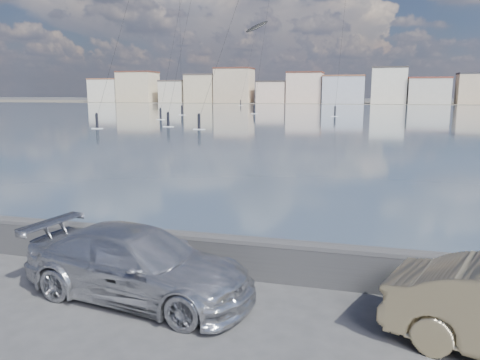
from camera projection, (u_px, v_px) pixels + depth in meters
name	position (u px, v px, depth m)	size (l,w,h in m)	color
ground	(139.00, 320.00, 9.39)	(700.00, 700.00, 0.00)	#333335
bay_water	(348.00, 114.00, 96.10)	(500.00, 177.00, 0.00)	#3A4F66
far_shore_strip	(360.00, 103.00, 198.91)	(500.00, 60.00, 0.00)	#4C473D
seawall	(188.00, 250.00, 11.84)	(400.00, 0.36, 1.08)	#28282B
far_buildings	(363.00, 88.00, 184.19)	(240.79, 13.26, 14.60)	silver
car_silver	(138.00, 264.00, 10.33)	(2.18, 5.35, 1.55)	silver
kitesurfer_11	(257.00, 28.00, 160.69)	(8.75, 10.80, 29.49)	black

